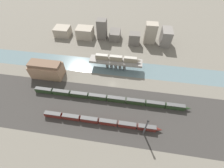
{
  "coord_description": "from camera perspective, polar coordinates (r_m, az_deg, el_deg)",
  "views": [
    {
      "loc": [
        10.47,
        -73.04,
        88.91
      ],
      "look_at": [
        0.0,
        -2.87,
        3.32
      ],
      "focal_mm": 24.0,
      "sensor_mm": 36.0,
      "label": 1
    }
  ],
  "objects": [
    {
      "name": "city_block_far_left",
      "position": [
        172.54,
        -18.3,
        18.54
      ],
      "size": [
        15.3,
        12.82,
        8.68
      ],
      "primitive_type": "cube",
      "color": "gray",
      "rests_on": "ground"
    },
    {
      "name": "train_yard_near",
      "position": [
        96.77,
        -4.37,
        -13.95
      ],
      "size": [
        75.02,
        2.78,
        3.91
      ],
      "color": "#5B1E19",
      "rests_on": "ground"
    },
    {
      "name": "train_on_bridge",
      "position": [
        120.81,
        2.13,
        9.73
      ],
      "size": [
        36.71,
        3.16,
        4.16
      ],
      "color": "gray",
      "rests_on": "bridge"
    },
    {
      "name": "city_block_low",
      "position": [
        158.32,
        19.8,
        16.49
      ],
      "size": [
        9.18,
        15.02,
        15.25
      ],
      "primitive_type": "cube",
      "color": "slate",
      "rests_on": "ground"
    },
    {
      "name": "city_block_right",
      "position": [
        159.69,
        1.13,
        18.23
      ],
      "size": [
        10.43,
        14.16,
        8.08
      ],
      "primitive_type": "cube",
      "color": "#605B56",
      "rests_on": "ground"
    },
    {
      "name": "river_water",
      "position": [
        127.86,
        1.41,
        6.27
      ],
      "size": [
        320.0,
        18.12,
        0.01
      ],
      "primitive_type": "cube",
      "color": "slate",
      "rests_on": "ground"
    },
    {
      "name": "city_block_center",
      "position": [
        158.2,
        -3.85,
        20.16
      ],
      "size": [
        9.14,
        8.45,
        19.24
      ],
      "primitive_type": "cube",
      "color": "#605B56",
      "rests_on": "ground"
    },
    {
      "name": "train_yard_mid",
      "position": [
        105.02,
        -1.26,
        -5.47
      ],
      "size": [
        110.12,
        2.82,
        4.15
      ],
      "color": "#23381E",
      "rests_on": "ground"
    },
    {
      "name": "city_block_tall",
      "position": [
        155.94,
        14.43,
        18.27
      ],
      "size": [
        10.93,
        8.61,
        19.38
      ],
      "primitive_type": "cube",
      "color": "gray",
      "rests_on": "ground"
    },
    {
      "name": "bridge",
      "position": [
        123.45,
        1.46,
        8.43
      ],
      "size": [
        42.63,
        8.47,
        8.29
      ],
      "color": "gray",
      "rests_on": "ground"
    },
    {
      "name": "ground_plane",
      "position": [
        115.54,
        0.21,
        0.03
      ],
      "size": [
        400.0,
        400.0,
        0.0
      ],
      "primitive_type": "plane",
      "color": "#666056"
    },
    {
      "name": "signal_tower",
      "position": [
        90.04,
        12.7,
        -15.75
      ],
      "size": [
        1.0,
        0.94,
        16.68
      ],
      "color": "#4C4C51",
      "rests_on": "ground"
    },
    {
      "name": "city_block_far_right",
      "position": [
        152.32,
        8.48,
        16.68
      ],
      "size": [
        10.37,
        8.58,
        11.38
      ],
      "primitive_type": "cube",
      "color": "#605B56",
      "rests_on": "ground"
    },
    {
      "name": "city_block_left",
      "position": [
        162.53,
        -10.24,
        18.65
      ],
      "size": [
        16.22,
        12.22,
        10.81
      ],
      "primitive_type": "cube",
      "color": "gray",
      "rests_on": "ground"
    },
    {
      "name": "railbed_yard",
      "position": [
        102.07,
        -1.78,
        -10.27
      ],
      "size": [
        280.0,
        42.0,
        0.01
      ],
      "primitive_type": "cube",
      "color": "#33302D",
      "rests_on": "ground"
    },
    {
      "name": "warehouse_building",
      "position": [
        128.07,
        -23.62,
        5.09
      ],
      "size": [
        24.52,
        11.87,
        12.99
      ],
      "color": "#937056",
      "rests_on": "ground"
    }
  ]
}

